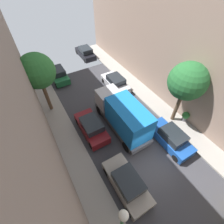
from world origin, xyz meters
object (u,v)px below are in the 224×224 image
parked_car_left_2 (92,127)px  potted_plant_0 (185,116)px  lamp_post (122,222)px  street_tree_2 (37,71)px  parked_car_right_2 (171,138)px  parked_car_right_4 (86,53)px  delivery_truck (123,115)px  parked_car_right_3 (115,83)px  street_tree_1 (187,82)px  parked_car_left_3 (58,74)px  parked_car_left_1 (127,183)px

parked_car_left_2 → potted_plant_0: 9.13m
lamp_post → street_tree_2: bearing=92.5°
parked_car_right_2 → potted_plant_0: 3.27m
parked_car_right_2 → lamp_post: (-7.30, -3.30, 2.76)m
parked_car_right_2 → street_tree_2: street_tree_2 is taller
parked_car_right_4 → delivery_truck: size_ratio=0.64×
parked_car_right_3 → street_tree_1: street_tree_1 is taller
parked_car_left_2 → street_tree_2: street_tree_2 is taller
parked_car_left_3 → potted_plant_0: (8.47, -13.34, 0.01)m
parked_car_right_3 → lamp_post: 14.76m
parked_car_left_3 → delivery_truck: delivery_truck is taller
parked_car_left_2 → potted_plant_0: size_ratio=4.10×
parked_car_right_3 → delivery_truck: 6.40m
parked_car_right_3 → lamp_post: size_ratio=0.84×
street_tree_2 → parked_car_left_3: bearing=64.0°
lamp_post → parked_car_left_3: bearing=83.9°
parked_car_left_1 → parked_car_right_2: same height
street_tree_1 → parked_car_left_1: bearing=-158.0°
parked_car_right_2 → street_tree_1: street_tree_1 is taller
parked_car_left_1 → street_tree_2: bearing=103.0°
potted_plant_0 → lamp_post: (-10.37, -4.43, 2.75)m
street_tree_2 → potted_plant_0: street_tree_2 is taller
parked_car_right_3 → potted_plant_0: parked_car_right_3 is taller
parked_car_left_2 → parked_car_right_4: same height
street_tree_1 → lamp_post: bearing=-151.6°
parked_car_left_1 → parked_car_left_3: same height
parked_car_right_3 → street_tree_2: bearing=178.5°
parked_car_left_1 → parked_car_right_2: (5.40, 1.24, 0.00)m
parked_car_left_2 → delivery_truck: 3.08m
delivery_truck → lamp_post: (-4.60, -6.83, 1.69)m
delivery_truck → street_tree_2: 8.36m
parked_car_right_3 → delivery_truck: delivery_truck is taller
parked_car_right_3 → street_tree_2: street_tree_2 is taller
delivery_truck → parked_car_right_2: bearing=-52.6°
parked_car_left_2 → parked_car_right_3: bearing=41.0°
parked_car_right_2 → parked_car_right_4: bearing=90.0°
street_tree_2 → lamp_post: 12.81m
parked_car_left_2 → parked_car_left_1: bearing=-90.0°
parked_car_right_4 → parked_car_right_2: bearing=-90.0°
parked_car_left_1 → lamp_post: size_ratio=0.84×
parked_car_left_3 → parked_car_right_3: 7.52m
parked_car_left_1 → potted_plant_0: parked_car_left_1 is taller
parked_car_right_3 → parked_car_right_2: bearing=-90.0°
parked_car_right_3 → potted_plant_0: bearing=-69.3°
parked_car_right_2 → delivery_truck: delivery_truck is taller
street_tree_1 → lamp_post: size_ratio=1.23×
parked_car_left_2 → street_tree_1: 8.99m
parked_car_left_1 → street_tree_2: street_tree_2 is taller
parked_car_right_4 → street_tree_2: size_ratio=0.68×
parked_car_left_2 → parked_car_right_2: 7.06m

